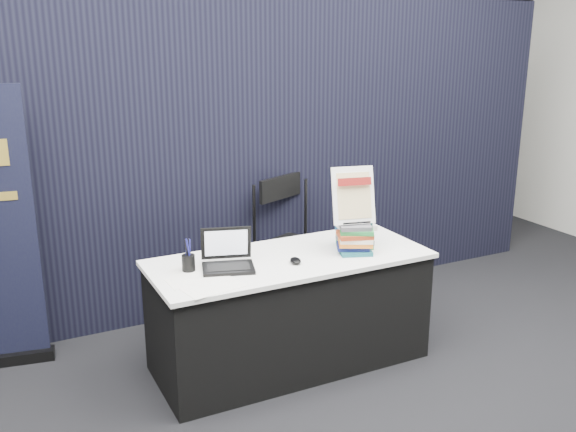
{
  "coord_description": "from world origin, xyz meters",
  "views": [
    {
      "loc": [
        -1.75,
        -2.9,
        2.15
      ],
      "look_at": [
        -0.01,
        0.55,
        1.02
      ],
      "focal_mm": 40.0,
      "sensor_mm": 36.0,
      "label": 1
    }
  ],
  "objects_px": {
    "display_table": "(290,310)",
    "laptop": "(226,259)",
    "book_stack_tall": "(355,239)",
    "stacking_chair": "(291,240)",
    "info_sign": "(353,196)",
    "book_stack_short": "(355,232)"
  },
  "relations": [
    {
      "from": "laptop",
      "to": "info_sign",
      "type": "relative_size",
      "value": 0.95
    },
    {
      "from": "book_stack_tall",
      "to": "stacking_chair",
      "type": "distance_m",
      "value": 0.9
    },
    {
      "from": "display_table",
      "to": "book_stack_tall",
      "type": "xyz_separation_m",
      "value": [
        0.41,
        -0.12,
        0.47
      ]
    },
    {
      "from": "laptop",
      "to": "stacking_chair",
      "type": "bearing_deg",
      "value": 59.02
    },
    {
      "from": "book_stack_short",
      "to": "book_stack_tall",
      "type": "bearing_deg",
      "value": -121.76
    },
    {
      "from": "stacking_chair",
      "to": "display_table",
      "type": "bearing_deg",
      "value": -140.59
    },
    {
      "from": "info_sign",
      "to": "book_stack_tall",
      "type": "bearing_deg",
      "value": -76.37
    },
    {
      "from": "info_sign",
      "to": "stacking_chair",
      "type": "distance_m",
      "value": 0.99
    },
    {
      "from": "display_table",
      "to": "stacking_chair",
      "type": "bearing_deg",
      "value": 62.52
    },
    {
      "from": "book_stack_tall",
      "to": "info_sign",
      "type": "xyz_separation_m",
      "value": [
        0.0,
        0.03,
        0.28
      ]
    },
    {
      "from": "book_stack_short",
      "to": "laptop",
      "type": "bearing_deg",
      "value": 179.29
    },
    {
      "from": "book_stack_tall",
      "to": "display_table",
      "type": "bearing_deg",
      "value": 164.1
    },
    {
      "from": "book_stack_tall",
      "to": "info_sign",
      "type": "distance_m",
      "value": 0.28
    },
    {
      "from": "laptop",
      "to": "stacking_chair",
      "type": "xyz_separation_m",
      "value": [
        0.83,
        0.74,
        -0.22
      ]
    },
    {
      "from": "laptop",
      "to": "info_sign",
      "type": "xyz_separation_m",
      "value": [
        0.85,
        -0.09,
        0.32
      ]
    },
    {
      "from": "display_table",
      "to": "book_stack_tall",
      "type": "distance_m",
      "value": 0.64
    },
    {
      "from": "display_table",
      "to": "stacking_chair",
      "type": "xyz_separation_m",
      "value": [
        0.39,
        0.74,
        0.21
      ]
    },
    {
      "from": "display_table",
      "to": "info_sign",
      "type": "distance_m",
      "value": 0.86
    },
    {
      "from": "display_table",
      "to": "laptop",
      "type": "relative_size",
      "value": 4.98
    },
    {
      "from": "display_table",
      "to": "info_sign",
      "type": "bearing_deg",
      "value": -11.91
    },
    {
      "from": "laptop",
      "to": "book_stack_short",
      "type": "xyz_separation_m",
      "value": [
        0.92,
        -0.01,
        0.04
      ]
    },
    {
      "from": "book_stack_tall",
      "to": "book_stack_short",
      "type": "distance_m",
      "value": 0.13
    }
  ]
}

